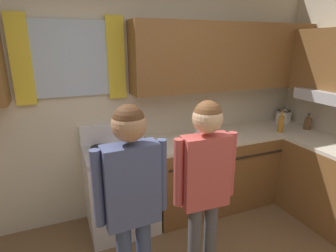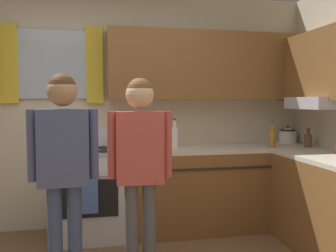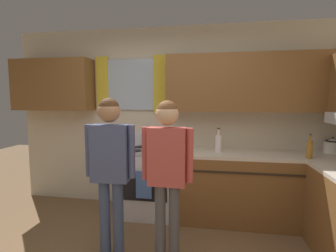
% 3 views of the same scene
% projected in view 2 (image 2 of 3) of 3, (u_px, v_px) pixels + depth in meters
% --- Properties ---
extents(back_wall_unit, '(4.60, 0.42, 2.60)m').
position_uv_depth(back_wall_unit, '(111.00, 92.00, 3.88)').
color(back_wall_unit, beige).
rests_on(back_wall_unit, ground).
extents(kitchen_counter_run, '(2.12, 2.04, 0.90)m').
position_uv_depth(kitchen_counter_run, '(262.00, 195.00, 3.57)').
color(kitchen_counter_run, brown).
rests_on(kitchen_counter_run, ground).
extents(stove_oven, '(0.70, 0.67, 1.10)m').
position_uv_depth(stove_oven, '(88.00, 192.00, 3.63)').
color(stove_oven, silver).
rests_on(stove_oven, ground).
extents(bottle_squat_brown, '(0.08, 0.08, 0.21)m').
position_uv_depth(bottle_squat_brown, '(308.00, 140.00, 3.85)').
color(bottle_squat_brown, brown).
rests_on(bottle_squat_brown, kitchen_counter_run).
extents(bottle_oil_amber, '(0.06, 0.06, 0.29)m').
position_uv_depth(bottle_oil_amber, '(272.00, 138.00, 3.79)').
color(bottle_oil_amber, '#B27223').
rests_on(bottle_oil_amber, kitchen_counter_run).
extents(bottle_milk_white, '(0.08, 0.08, 0.31)m').
position_uv_depth(bottle_milk_white, '(175.00, 137.00, 3.76)').
color(bottle_milk_white, white).
rests_on(bottle_milk_white, kitchen_counter_run).
extents(stovetop_kettle, '(0.27, 0.20, 0.21)m').
position_uv_depth(stovetop_kettle, '(288.00, 135.00, 4.22)').
color(stovetop_kettle, silver).
rests_on(stovetop_kettle, kitchen_counter_run).
extents(adult_left, '(0.50, 0.22, 1.59)m').
position_uv_depth(adult_left, '(63.00, 156.00, 2.55)').
color(adult_left, '#38476B').
rests_on(adult_left, ground).
extents(adult_in_plaid, '(0.49, 0.21, 1.57)m').
position_uv_depth(adult_in_plaid, '(140.00, 155.00, 2.67)').
color(adult_in_plaid, '#4C4C51').
rests_on(adult_in_plaid, ground).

